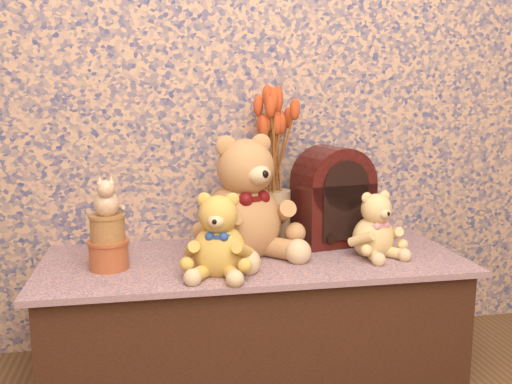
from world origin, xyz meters
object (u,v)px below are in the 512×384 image
Objects in this scene: teddy_large at (242,191)px; cathedral_radio at (333,195)px; teddy_medium at (219,230)px; biscuit_tin_lower at (109,255)px; cat_figurine at (106,195)px; teddy_small at (374,221)px; ceramic_vase at (274,217)px.

teddy_large reaches higher than cathedral_radio.
biscuit_tin_lower is (-0.35, 0.11, -0.09)m from teddy_medium.
teddy_large is 0.46m from cat_figurine.
teddy_large reaches higher than teddy_medium.
biscuit_tin_lower is at bearing 166.90° from teddy_large.
cathedral_radio is at bearing 99.02° from teddy_small.
teddy_medium is 2.11× the size of cat_figurine.
teddy_medium is 0.38m from biscuit_tin_lower.
biscuit_tin_lower is at bearing -178.33° from cathedral_radio.
teddy_small is 1.85× the size of cat_figurine.
ceramic_vase is at bearing 18.35° from biscuit_tin_lower.
ceramic_vase is (-0.31, 0.21, -0.02)m from teddy_small.
teddy_large is 2.21× the size of ceramic_vase.
cathedral_radio reaches higher than teddy_medium.
cathedral_radio is at bearing 12.16° from biscuit_tin_lower.
cat_figurine is (-0.45, -0.08, 0.02)m from teddy_large.
teddy_medium is 1.36× the size of ceramic_vase.
cat_figurine is (-0.59, -0.20, 0.14)m from ceramic_vase.
cat_figurine is (-0.35, 0.11, 0.10)m from teddy_medium.
teddy_small is 0.91m from biscuit_tin_lower.
cathedral_radio is 0.24m from ceramic_vase.
teddy_small is 1.95× the size of biscuit_tin_lower.
teddy_large is at bearing -140.65° from ceramic_vase.
ceramic_vase is (0.14, 0.11, -0.13)m from teddy_large.
cathedral_radio is 1.79× the size of ceramic_vase.
teddy_large is 0.50m from biscuit_tin_lower.
teddy_medium reaches higher than teddy_small.
teddy_large is 1.62× the size of teddy_medium.
cat_figurine is at bearing -161.65° from ceramic_vase.
biscuit_tin_lower is (-0.45, -0.08, -0.18)m from teddy_large.
cathedral_radio reaches higher than cat_figurine.
teddy_large is 0.47m from teddy_small.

